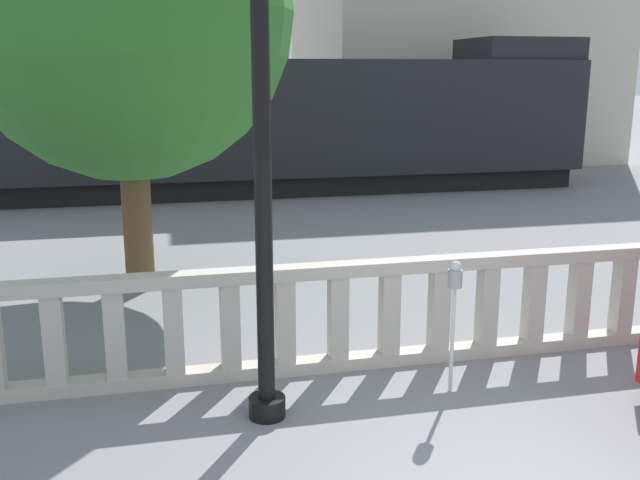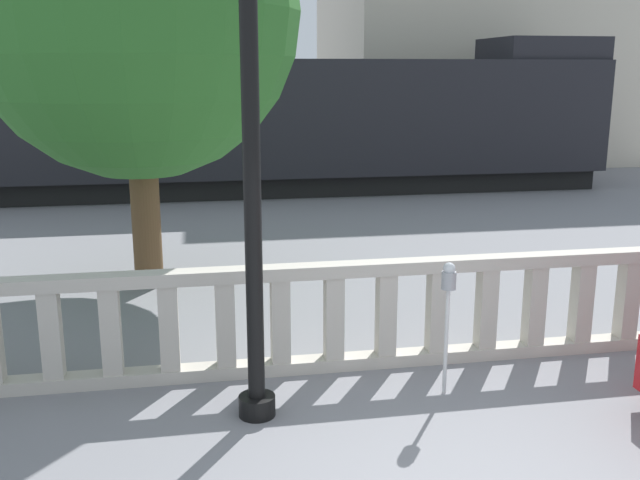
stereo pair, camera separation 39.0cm
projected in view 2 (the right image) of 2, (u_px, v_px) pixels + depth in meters
name	position (u px, v px, depth m)	size (l,w,h in m)	color
balustrade	(386.00, 314.00, 7.89)	(16.30, 0.24, 1.21)	#BCB5A8
lamppost	(248.00, 14.00, 6.00)	(0.39, 0.39, 6.60)	black
parking_meter	(448.00, 292.00, 7.07)	(0.15, 0.15, 1.39)	silver
train_near	(261.00, 123.00, 19.01)	(19.05, 2.88, 4.12)	black
building_block	(474.00, 29.00, 26.56)	(10.45, 8.31, 9.46)	beige
tree_left	(134.00, 13.00, 10.11)	(4.77, 4.77, 6.42)	brown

